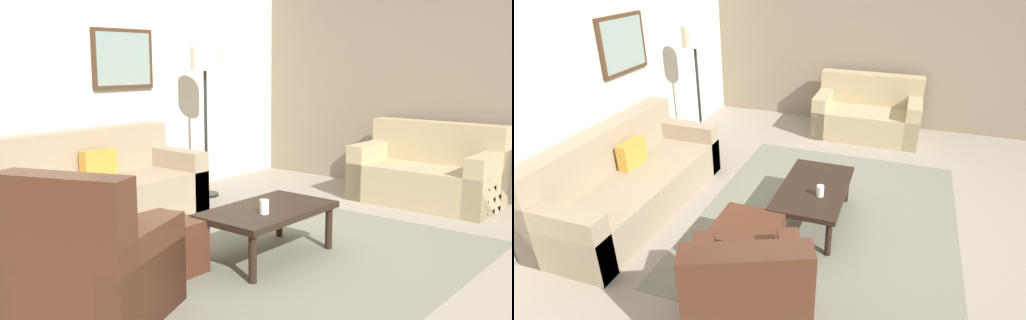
% 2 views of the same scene
% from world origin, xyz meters
% --- Properties ---
extents(ground_plane, '(8.00, 8.00, 0.00)m').
position_xyz_m(ground_plane, '(0.00, 0.00, 0.00)').
color(ground_plane, gray).
extents(rear_partition, '(6.00, 0.12, 2.80)m').
position_xyz_m(rear_partition, '(0.00, 2.60, 1.40)').
color(rear_partition, silver).
rests_on(rear_partition, ground_plane).
extents(stone_feature_panel, '(0.12, 5.20, 2.80)m').
position_xyz_m(stone_feature_panel, '(3.00, 0.00, 1.40)').
color(stone_feature_panel, gray).
rests_on(stone_feature_panel, ground_plane).
extents(area_rug, '(3.11, 2.58, 0.01)m').
position_xyz_m(area_rug, '(0.00, 0.00, 0.00)').
color(area_rug, slate).
rests_on(area_rug, ground_plane).
extents(couch_main, '(2.27, 0.91, 0.88)m').
position_xyz_m(couch_main, '(-0.49, 2.10, 0.30)').
color(couch_main, gray).
rests_on(couch_main, ground_plane).
extents(couch_loveseat, '(0.85, 1.52, 0.88)m').
position_xyz_m(couch_loveseat, '(2.47, -0.08, 0.30)').
color(couch_loveseat, tan).
rests_on(couch_loveseat, ground_plane).
extents(armchair_leather, '(1.05, 1.05, 0.95)m').
position_xyz_m(armchair_leather, '(-1.68, 0.23, 0.31)').
color(armchair_leather, '#4C2819').
rests_on(armchair_leather, ground_plane).
extents(ottoman, '(0.56, 0.56, 0.40)m').
position_xyz_m(ottoman, '(-0.91, 0.55, 0.20)').
color(ottoman, '#4C2819').
rests_on(ottoman, ground_plane).
extents(coffee_table, '(1.10, 0.64, 0.41)m').
position_xyz_m(coffee_table, '(-0.11, 0.14, 0.36)').
color(coffee_table, black).
rests_on(coffee_table, ground_plane).
extents(cup, '(0.07, 0.07, 0.11)m').
position_xyz_m(cup, '(-0.27, 0.04, 0.46)').
color(cup, white).
rests_on(cup, coffee_table).
extents(lamp_standing, '(0.32, 0.32, 1.71)m').
position_xyz_m(lamp_standing, '(1.07, 2.01, 1.41)').
color(lamp_standing, black).
rests_on(lamp_standing, ground_plane).
extents(framed_artwork, '(0.77, 0.04, 0.64)m').
position_xyz_m(framed_artwork, '(0.33, 2.51, 1.58)').
color(framed_artwork, '#472D1C').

